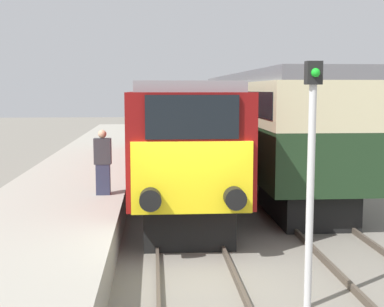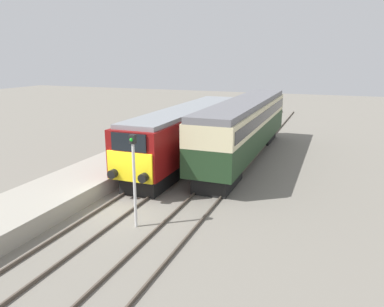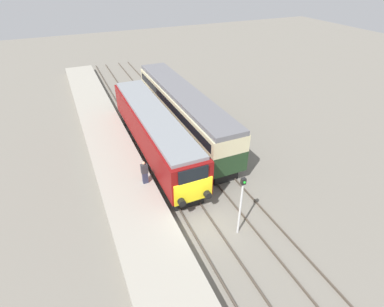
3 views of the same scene
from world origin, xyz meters
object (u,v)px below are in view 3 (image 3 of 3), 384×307
at_px(locomotive, 154,130).
at_px(signal_post, 241,202).
at_px(passenger_carriage, 183,108).
at_px(person_on_platform, 145,172).

relative_size(locomotive, signal_post, 3.95).
xyz_separation_m(passenger_carriage, signal_post, (-1.70, -12.32, -0.12)).
relative_size(locomotive, person_on_platform, 9.23).
bearing_deg(signal_post, person_on_platform, 123.81).
bearing_deg(signal_post, passenger_carriage, 82.14).
bearing_deg(passenger_carriage, person_on_platform, -129.58).
xyz_separation_m(person_on_platform, signal_post, (3.80, -5.67, 0.71)).
height_order(locomotive, person_on_platform, locomotive).
bearing_deg(passenger_carriage, signal_post, -97.86).
distance_m(passenger_carriage, person_on_platform, 8.67).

